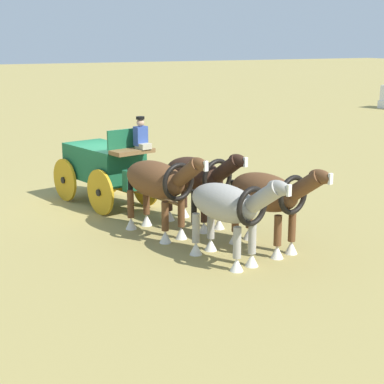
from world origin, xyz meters
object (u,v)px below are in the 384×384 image
Objects in this scene: draft_horse_rear_near at (197,178)px; draft_horse_rear_off at (158,182)px; show_wagon at (106,165)px; draft_horse_lead_off at (228,207)px; draft_horse_lead_near at (268,195)px.

draft_horse_rear_off reaches higher than draft_horse_rear_near.
show_wagon is 6.16m from draft_horse_lead_off.
draft_horse_lead_off is at bearing 13.25° from draft_horse_rear_off.
show_wagon is 1.88× the size of draft_horse_lead_near.
draft_horse_rear_near is at bearing 23.69° from show_wagon.
draft_horse_lead_near is at bearing 39.75° from draft_horse_rear_off.
show_wagon is at bearing -160.73° from draft_horse_lead_near.
draft_horse_rear_off is at bearing 2.65° from show_wagon.
draft_horse_lead_near is at bearing 13.25° from draft_horse_rear_near.
draft_horse_rear_near is 1.04× the size of draft_horse_lead_off.
draft_horse_lead_near is 1.30m from draft_horse_lead_off.
draft_horse_rear_near is 1.30m from draft_horse_rear_off.
draft_horse_rear_off is at bearing -140.25° from draft_horse_lead_near.
draft_horse_lead_near reaches higher than draft_horse_lead_off.
draft_horse_rear_near reaches higher than draft_horse_lead_off.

